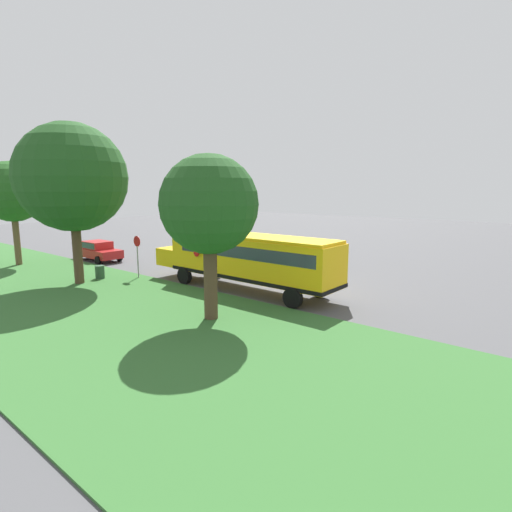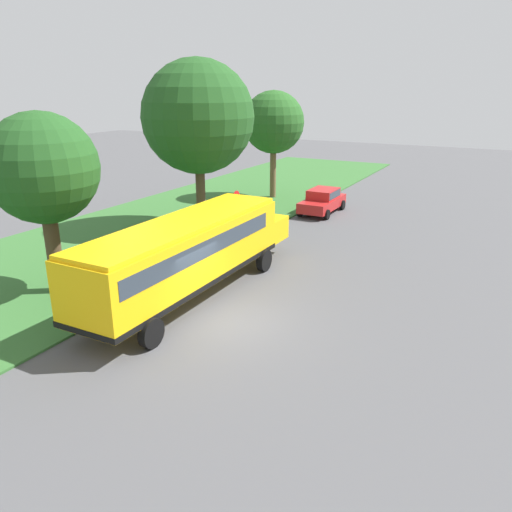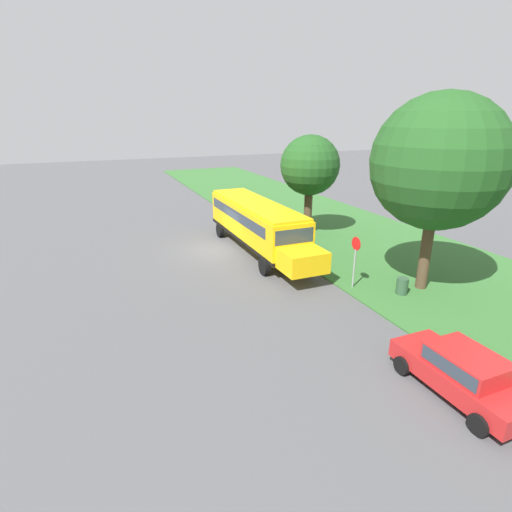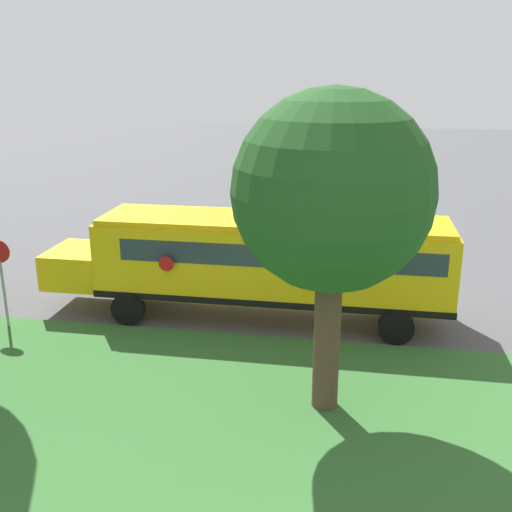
# 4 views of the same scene
# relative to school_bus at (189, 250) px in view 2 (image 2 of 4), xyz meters

# --- Properties ---
(ground_plane) EXTENTS (120.00, 120.00, 0.00)m
(ground_plane) POSITION_rel_school_bus_xyz_m (2.44, -1.28, -1.92)
(ground_plane) COLOR #4C4C4F
(grass_verge) EXTENTS (12.00, 80.00, 0.08)m
(grass_verge) POSITION_rel_school_bus_xyz_m (-7.56, -1.28, -1.88)
(grass_verge) COLOR #33662D
(grass_verge) RESTS_ON ground
(school_bus) EXTENTS (2.85, 12.42, 3.16)m
(school_bus) POSITION_rel_school_bus_xyz_m (0.00, 0.00, 0.00)
(school_bus) COLOR yellow
(school_bus) RESTS_ON ground
(car_red_nearest) EXTENTS (2.02, 4.40, 1.56)m
(car_red_nearest) POSITION_rel_school_bus_xyz_m (-0.36, 15.45, -1.05)
(car_red_nearest) COLOR #B21E1E
(car_red_nearest) RESTS_ON ground
(oak_tree_beside_bus) EXTENTS (4.18, 4.18, 7.11)m
(oak_tree_beside_bus) POSITION_rel_school_bus_xyz_m (-4.90, -2.21, 2.99)
(oak_tree_beside_bus) COLOR #4C3826
(oak_tree_beside_bus) RESTS_ON ground
(oak_tree_roadside_mid) EXTENTS (6.25, 6.25, 9.44)m
(oak_tree_roadside_mid) POSITION_rel_school_bus_xyz_m (-5.46, 8.73, 4.46)
(oak_tree_roadside_mid) COLOR #4C3826
(oak_tree_roadside_mid) RESTS_ON ground
(oak_tree_far_end) EXTENTS (4.40, 4.40, 7.68)m
(oak_tree_far_end) POSITION_rel_school_bus_xyz_m (-5.24, 18.08, 3.57)
(oak_tree_far_end) COLOR brown
(oak_tree_far_end) RESTS_ON ground
(stop_sign) EXTENTS (0.08, 0.68, 2.74)m
(stop_sign) POSITION_rel_school_bus_xyz_m (-2.16, 7.33, -0.19)
(stop_sign) COLOR gray
(stop_sign) RESTS_ON ground
(trash_bin) EXTENTS (0.56, 0.56, 0.90)m
(trash_bin) POSITION_rel_school_bus_xyz_m (-3.89, 8.94, -1.47)
(trash_bin) COLOR #2D4C33
(trash_bin) RESTS_ON ground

